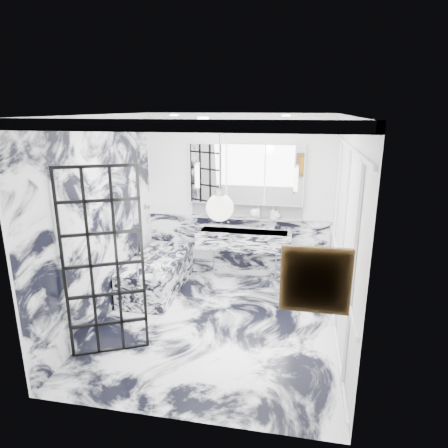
% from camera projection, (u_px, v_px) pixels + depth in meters
% --- Properties ---
extents(floor, '(3.60, 3.60, 0.00)m').
position_uv_depth(floor, '(216.00, 324.00, 5.53)').
color(floor, white).
rests_on(floor, ground).
extents(ceiling, '(3.60, 3.60, 0.00)m').
position_uv_depth(ceiling, '(215.00, 115.00, 4.75)').
color(ceiling, white).
rests_on(ceiling, wall_back).
extents(wall_back, '(3.60, 0.00, 3.60)m').
position_uv_depth(wall_back, '(238.00, 198.00, 6.84)').
color(wall_back, white).
rests_on(wall_back, floor).
extents(wall_front, '(3.60, 0.00, 3.60)m').
position_uv_depth(wall_front, '(172.00, 286.00, 3.44)').
color(wall_front, white).
rests_on(wall_front, floor).
extents(wall_left, '(0.00, 3.60, 3.60)m').
position_uv_depth(wall_left, '(101.00, 221.00, 5.43)').
color(wall_left, white).
rests_on(wall_left, floor).
extents(wall_right, '(0.00, 3.60, 3.60)m').
position_uv_depth(wall_right, '(344.00, 235.00, 4.85)').
color(wall_right, white).
rests_on(wall_right, floor).
extents(marble_clad_back, '(3.18, 0.05, 1.05)m').
position_uv_depth(marble_clad_back, '(237.00, 246.00, 7.06)').
color(marble_clad_back, white).
rests_on(marble_clad_back, floor).
extents(marble_clad_left, '(0.02, 3.56, 2.68)m').
position_uv_depth(marble_clad_left, '(102.00, 225.00, 5.45)').
color(marble_clad_left, white).
rests_on(marble_clad_left, floor).
extents(panel_molding, '(0.03, 3.40, 2.30)m').
position_uv_depth(panel_molding, '(342.00, 242.00, 4.88)').
color(panel_molding, white).
rests_on(panel_molding, floor).
extents(soap_bottle_a, '(0.09, 0.09, 0.21)m').
position_uv_depth(soap_bottle_a, '(258.00, 211.00, 6.74)').
color(soap_bottle_a, '#8C5919').
rests_on(soap_bottle_a, ledge).
extents(soap_bottle_b, '(0.11, 0.11, 0.19)m').
position_uv_depth(soap_bottle_b, '(273.00, 213.00, 6.70)').
color(soap_bottle_b, '#4C4C51').
rests_on(soap_bottle_b, ledge).
extents(soap_bottle_c, '(0.11, 0.11, 0.14)m').
position_uv_depth(soap_bottle_c, '(277.00, 214.00, 6.69)').
color(soap_bottle_c, silver).
rests_on(soap_bottle_c, ledge).
extents(face_pot, '(0.17, 0.17, 0.17)m').
position_uv_depth(face_pot, '(255.00, 213.00, 6.76)').
color(face_pot, white).
rests_on(face_pot, ledge).
extents(amber_bottle, '(0.04, 0.04, 0.10)m').
position_uv_depth(amber_bottle, '(277.00, 215.00, 6.70)').
color(amber_bottle, '#8C5919').
rests_on(amber_bottle, ledge).
extents(flower_vase, '(0.09, 0.09, 0.12)m').
position_uv_depth(flower_vase, '(156.00, 276.00, 5.62)').
color(flower_vase, silver).
rests_on(flower_vase, bathtub).
extents(crittall_door, '(0.81, 0.41, 2.28)m').
position_uv_depth(crittall_door, '(104.00, 265.00, 4.61)').
color(crittall_door, black).
rests_on(crittall_door, floor).
extents(artwork, '(0.47, 0.05, 0.47)m').
position_uv_depth(artwork, '(315.00, 280.00, 3.22)').
color(artwork, orange).
rests_on(artwork, wall_front).
extents(pendant_light, '(0.26, 0.26, 0.26)m').
position_uv_depth(pendant_light, '(220.00, 208.00, 3.81)').
color(pendant_light, white).
rests_on(pendant_light, ceiling).
extents(trough_sink, '(1.60, 0.45, 0.30)m').
position_uv_depth(trough_sink, '(244.00, 240.00, 6.77)').
color(trough_sink, silver).
rests_on(trough_sink, wall_back).
extents(ledge, '(1.90, 0.14, 0.04)m').
position_uv_depth(ledge, '(245.00, 218.00, 6.83)').
color(ledge, silver).
rests_on(ledge, wall_back).
extents(subway_tile, '(1.90, 0.03, 0.23)m').
position_uv_depth(subway_tile, '(246.00, 209.00, 6.85)').
color(subway_tile, white).
rests_on(subway_tile, wall_back).
extents(mirror_cabinet, '(1.90, 0.16, 1.00)m').
position_uv_depth(mirror_cabinet, '(246.00, 174.00, 6.62)').
color(mirror_cabinet, white).
rests_on(mirror_cabinet, wall_back).
extents(sconce_left, '(0.07, 0.07, 0.40)m').
position_uv_depth(sconce_left, '(197.00, 176.00, 6.69)').
color(sconce_left, white).
rests_on(sconce_left, mirror_cabinet).
extents(sconce_right, '(0.07, 0.07, 0.40)m').
position_uv_depth(sconce_right, '(296.00, 179.00, 6.39)').
color(sconce_right, white).
rests_on(sconce_right, mirror_cabinet).
extents(bathtub, '(0.75, 1.65, 0.55)m').
position_uv_depth(bathtub, '(157.00, 274.00, 6.51)').
color(bathtub, silver).
rests_on(bathtub, floor).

